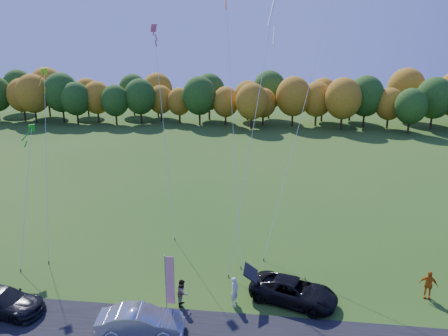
# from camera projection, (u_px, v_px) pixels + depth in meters

# --- Properties ---
(ground) EXTENTS (160.00, 160.00, 0.00)m
(ground) POSITION_uv_depth(u_px,v_px,m) (212.00, 302.00, 27.54)
(ground) COLOR #224C14
(tree_line) EXTENTS (116.00, 12.00, 10.00)m
(tree_line) POSITION_uv_depth(u_px,v_px,m) (257.00, 126.00, 79.70)
(tree_line) COLOR #1E4711
(tree_line) RESTS_ON ground
(black_suv) EXTENTS (5.96, 4.12, 1.51)m
(black_suv) POSITION_uv_depth(u_px,v_px,m) (294.00, 291.00, 27.31)
(black_suv) COLOR black
(black_suv) RESTS_ON ground
(silver_sedan) EXTENTS (4.99, 2.21, 1.59)m
(silver_sedan) POSITION_uv_depth(u_px,v_px,m) (141.00, 322.00, 24.33)
(silver_sedan) COLOR silver
(silver_sedan) RESTS_ON ground
(dark_truck_a) EXTENTS (5.45, 2.73, 1.52)m
(dark_truck_a) POSITION_uv_depth(u_px,v_px,m) (2.00, 301.00, 26.29)
(dark_truck_a) COLOR black
(dark_truck_a) RESTS_ON ground
(person_tailgate_a) EXTENTS (0.63, 0.78, 1.86)m
(person_tailgate_a) POSITION_uv_depth(u_px,v_px,m) (235.00, 291.00, 27.02)
(person_tailgate_a) COLOR silver
(person_tailgate_a) RESTS_ON ground
(person_tailgate_b) EXTENTS (0.69, 0.87, 1.74)m
(person_tailgate_b) POSITION_uv_depth(u_px,v_px,m) (182.00, 292.00, 26.98)
(person_tailgate_b) COLOR gray
(person_tailgate_b) RESTS_ON ground
(person_east) EXTENTS (1.19, 0.77, 1.89)m
(person_east) POSITION_uv_depth(u_px,v_px,m) (428.00, 285.00, 27.68)
(person_east) COLOR #C96A12
(person_east) RESTS_ON ground
(feather_flag) EXTENTS (0.54, 0.11, 4.10)m
(feather_flag) POSITION_uv_depth(u_px,v_px,m) (169.00, 280.00, 25.34)
(feather_flag) COLOR #999999
(feather_flag) RESTS_ON ground
(kite_delta_blue) EXTENTS (4.13, 11.24, 23.76)m
(kite_delta_blue) POSITION_uv_depth(u_px,v_px,m) (231.00, 97.00, 33.07)
(kite_delta_blue) COLOR #4C3F33
(kite_delta_blue) RESTS_ON ground
(kite_parafoil_orange) EXTENTS (8.43, 11.31, 28.04)m
(kite_parafoil_orange) POSITION_uv_depth(u_px,v_px,m) (315.00, 66.00, 33.13)
(kite_parafoil_orange) COLOR #4C3F33
(kite_parafoil_orange) RESTS_ON ground
(kite_delta_red) EXTENTS (3.87, 8.63, 20.56)m
(kite_delta_red) POSITION_uv_depth(u_px,v_px,m) (254.00, 124.00, 30.90)
(kite_delta_red) COLOR #4C3F33
(kite_delta_red) RESTS_ON ground
(kite_diamond_yellow) EXTENTS (2.42, 6.49, 13.92)m
(kite_diamond_yellow) POSITION_uv_depth(u_px,v_px,m) (46.00, 163.00, 33.07)
(kite_diamond_yellow) COLOR #4C3F33
(kite_diamond_yellow) RESTS_ON ground
(kite_diamond_green) EXTENTS (2.08, 6.77, 9.67)m
(kite_diamond_green) POSITION_uv_depth(u_px,v_px,m) (26.00, 194.00, 32.74)
(kite_diamond_green) COLOR #4C3F33
(kite_diamond_green) RESTS_ON ground
(kite_diamond_pink) EXTENTS (3.21, 6.41, 17.30)m
(kite_diamond_pink) POSITION_uv_depth(u_px,v_px,m) (164.00, 131.00, 36.21)
(kite_diamond_pink) COLOR #4C3F33
(kite_diamond_pink) RESTS_ON ground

